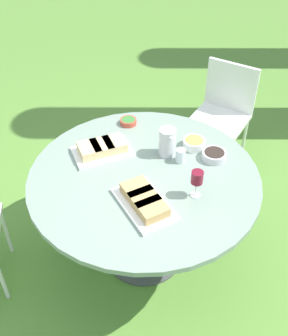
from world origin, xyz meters
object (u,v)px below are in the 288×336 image
Objects in this scene: dining_table at (144,188)px; chair_near_left at (224,108)px; wine_glass at (197,178)px; water_pitcher at (167,142)px.

dining_table is 1.32m from chair_near_left.
dining_table is 1.60× the size of chair_near_left.
chair_near_left is 1.40m from wine_glass.
dining_table is 0.41m from wine_glass.
water_pitcher is at bearing -48.61° from chair_near_left.
wine_glass reaches higher than chair_near_left.
wine_glass is (0.41, 0.02, 0.03)m from water_pitcher.
dining_table is at bearing -49.57° from chair_near_left.
water_pitcher reaches higher than chair_near_left.
dining_table is at bearing -138.86° from wine_glass.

